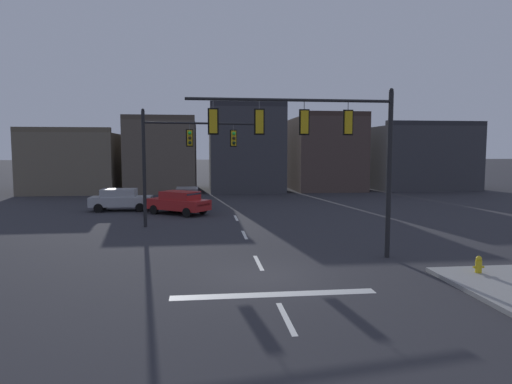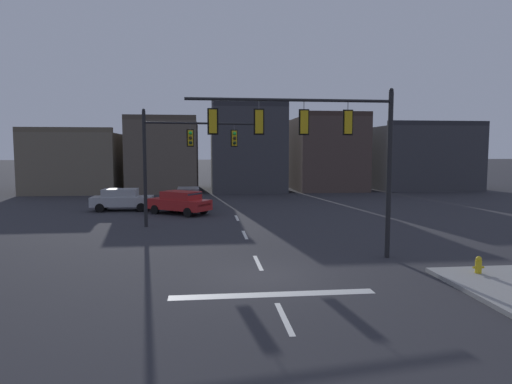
{
  "view_description": "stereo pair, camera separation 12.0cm",
  "coord_description": "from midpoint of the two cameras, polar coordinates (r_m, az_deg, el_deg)",
  "views": [
    {
      "loc": [
        -2.17,
        -15.52,
        4.45
      ],
      "look_at": [
        0.22,
        4.66,
        2.57
      ],
      "focal_mm": 31.89,
      "sensor_mm": 36.0,
      "label": 1
    },
    {
      "loc": [
        -2.05,
        -15.53,
        4.45
      ],
      "look_at": [
        0.22,
        4.66,
        2.57
      ],
      "focal_mm": 31.89,
      "sensor_mm": 36.0,
      "label": 2
    }
  ],
  "objects": [
    {
      "name": "signal_mast_near_side",
      "position": [
        18.44,
        7.98,
        6.82
      ],
      "size": [
        8.35,
        0.4,
        6.95
      ],
      "color": "black",
      "rests_on": "ground"
    },
    {
      "name": "car_lot_farside",
      "position": [
        34.89,
        -16.71,
        -0.86
      ],
      "size": [
        4.47,
        1.94,
        1.61
      ],
      "color": "#9EA0A5",
      "rests_on": "ground"
    },
    {
      "name": "fire_hydrant",
      "position": [
        17.96,
        25.95,
        -8.53
      ],
      "size": [
        0.4,
        0.3,
        0.75
      ],
      "color": "gold",
      "rests_on": "ground"
    },
    {
      "name": "ground_plane",
      "position": [
        16.29,
        0.96,
        -10.58
      ],
      "size": [
        400.0,
        400.0,
        0.0
      ],
      "primitive_type": "plane",
      "color": "#2B2B30"
    },
    {
      "name": "building_row",
      "position": [
        51.61,
        -0.27,
        4.49
      ],
      "size": [
        48.4,
        12.94,
        9.34
      ],
      "color": "#665B4C",
      "rests_on": "ground"
    },
    {
      "name": "lane_centreline",
      "position": [
        18.21,
        0.11,
        -8.86
      ],
      "size": [
        0.16,
        26.4,
        0.01
      ],
      "color": "silver",
      "rests_on": "ground"
    },
    {
      "name": "car_lot_nearside",
      "position": [
        34.68,
        -8.72,
        -0.73
      ],
      "size": [
        2.01,
        4.5,
        1.61
      ],
      "color": "slate",
      "rests_on": "ground"
    },
    {
      "name": "car_lot_middle",
      "position": [
        32.01,
        -9.78,
        -1.24
      ],
      "size": [
        4.6,
        4.08,
        1.61
      ],
      "color": "#A81E1E",
      "rests_on": "ground"
    },
    {
      "name": "stop_bar_paint",
      "position": [
        14.4,
        2.06,
        -12.72
      ],
      "size": [
        6.4,
        0.5,
        0.01
      ],
      "primitive_type": "cube",
      "color": "silver",
      "rests_on": "ground"
    },
    {
      "name": "signal_mast_far_side",
      "position": [
        27.01,
        -9.8,
        5.26
      ],
      "size": [
        6.88,
        1.16,
        6.81
      ],
      "color": "black",
      "rests_on": "ground"
    }
  ]
}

